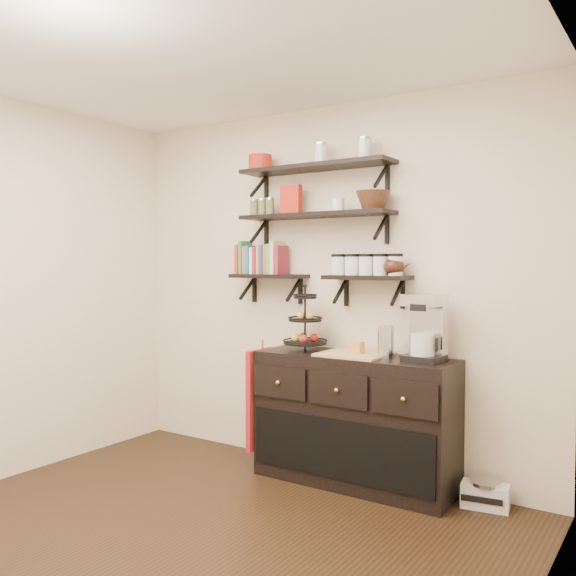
{
  "coord_description": "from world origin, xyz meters",
  "views": [
    {
      "loc": [
        2.3,
        -2.22,
        1.54
      ],
      "look_at": [
        0.07,
        1.15,
        1.37
      ],
      "focal_mm": 38.0,
      "sensor_mm": 36.0,
      "label": 1
    }
  ],
  "objects_px": {
    "sideboard": "(354,419)",
    "radio": "(485,495)",
    "coffee_maker": "(426,329)",
    "fruit_stand": "(306,329)"
  },
  "relations": [
    {
      "from": "sideboard",
      "to": "radio",
      "type": "relative_size",
      "value": 4.57
    },
    {
      "from": "sideboard",
      "to": "coffee_maker",
      "type": "relative_size",
      "value": 3.21
    },
    {
      "from": "fruit_stand",
      "to": "radio",
      "type": "height_order",
      "value": "fruit_stand"
    },
    {
      "from": "sideboard",
      "to": "radio",
      "type": "xyz_separation_m",
      "value": [
        0.88,
        0.08,
        -0.37
      ]
    },
    {
      "from": "coffee_maker",
      "to": "radio",
      "type": "relative_size",
      "value": 1.42
    },
    {
      "from": "sideboard",
      "to": "fruit_stand",
      "type": "xyz_separation_m",
      "value": [
        -0.4,
        0.0,
        0.61
      ]
    },
    {
      "from": "sideboard",
      "to": "coffee_maker",
      "type": "xyz_separation_m",
      "value": [
        0.5,
        0.03,
        0.66
      ]
    },
    {
      "from": "sideboard",
      "to": "radio",
      "type": "distance_m",
      "value": 0.96
    },
    {
      "from": "coffee_maker",
      "to": "radio",
      "type": "bearing_deg",
      "value": 11.55
    },
    {
      "from": "sideboard",
      "to": "coffee_maker",
      "type": "bearing_deg",
      "value": 3.41
    }
  ]
}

